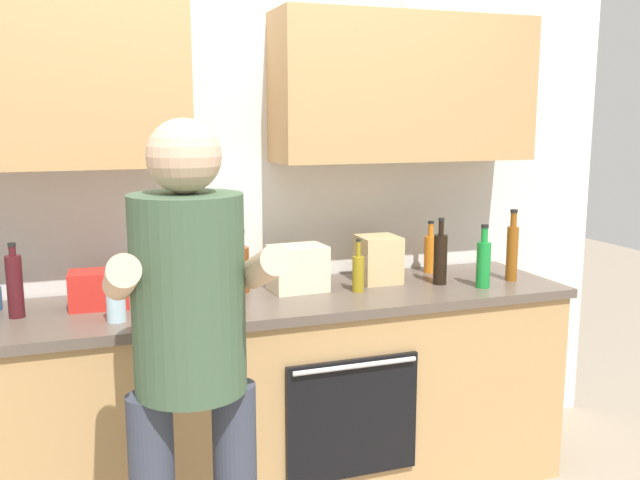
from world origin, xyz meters
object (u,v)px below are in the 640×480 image
bottle_soy (440,258)px  mixing_bowl (205,293)px  bottle_water (116,301)px  grocery_bag_rice (298,268)px  bottle_syrup (512,251)px  grocery_bag_bread (378,259)px  bottle_wine (15,285)px  bottle_vinegar (240,267)px  bottle_oil (358,272)px  bottle_soda (483,262)px  bottle_juice (430,252)px  person_standing (190,344)px  grocery_bag_crisps (99,289)px

bottle_soy → mixing_bowl: bottle_soy is taller
bottle_water → grocery_bag_rice: (0.78, 0.22, 0.02)m
bottle_syrup → bottle_water: bottle_syrup is taller
bottle_soy → grocery_bag_rice: (-0.64, 0.10, -0.02)m
grocery_bag_rice → grocery_bag_bread: (0.40, 0.03, 0.01)m
bottle_water → bottle_wine: size_ratio=0.69×
bottle_vinegar → grocery_bag_rice: bottle_vinegar is taller
bottle_oil → mixing_bowl: bottle_oil is taller
bottle_soda → bottle_juice: (-0.07, 0.36, -0.02)m
bottle_soda → bottle_water: (-1.57, 0.00, -0.04)m
bottle_wine → mixing_bowl: 0.71m
person_standing → grocery_bag_crisps: 0.82m
bottle_soy → bottle_water: size_ratio=1.53×
bottle_water → mixing_bowl: bottle_water is taller
person_standing → bottle_water: (-0.18, 0.57, 0.01)m
mixing_bowl → bottle_oil: bearing=-0.7°
mixing_bowl → bottle_soy: bearing=-0.1°
bottle_water → grocery_bag_bread: grocery_bag_bread is taller
mixing_bowl → grocery_bag_rice: grocery_bag_rice is taller
bottle_juice → grocery_bag_bread: size_ratio=1.18×
bottle_oil → bottle_syrup: 0.75m
bottle_soda → bottle_wine: size_ratio=0.99×
bottle_oil → bottle_wine: 1.37m
bottle_wine → grocery_bag_rice: size_ratio=1.20×
person_standing → mixing_bowl: person_standing is taller
mixing_bowl → bottle_wine: bearing=175.2°
bottle_vinegar → bottle_syrup: bearing=-9.9°
bottle_oil → bottle_wine: size_ratio=0.81×
bottle_juice → mixing_bowl: 1.17m
grocery_bag_rice → bottle_soy: bearing=-9.0°
bottle_juice → grocery_bag_rice: 0.73m
person_standing → bottle_vinegar: 0.92m
bottle_syrup → bottle_water: size_ratio=1.68×
bottle_oil → bottle_water: size_ratio=1.17×
bottle_oil → grocery_bag_bread: bottle_oil is taller
grocery_bag_bread → mixing_bowl: bearing=-171.1°
bottle_syrup → bottle_soda: bearing=-160.2°
grocery_bag_crisps → grocery_bag_bread: grocery_bag_bread is taller
person_standing → grocery_bag_rice: (0.60, 0.79, 0.03)m
bottle_juice → bottle_water: bearing=-166.7°
bottle_vinegar → grocery_bag_crisps: bearing=-173.7°
bottle_vinegar → bottle_wine: bottle_wine is taller
bottle_soy → bottle_wine: bottle_soy is taller
bottle_soda → mixing_bowl: bearing=174.2°
bottle_water → mixing_bowl: 0.38m
bottle_vinegar → bottle_water: 0.61m
bottle_soy → bottle_wine: 1.77m
grocery_bag_rice → bottle_syrup: bearing=-8.7°
bottle_juice → bottle_syrup: 0.39m
bottle_soda → bottle_syrup: bearing=19.8°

